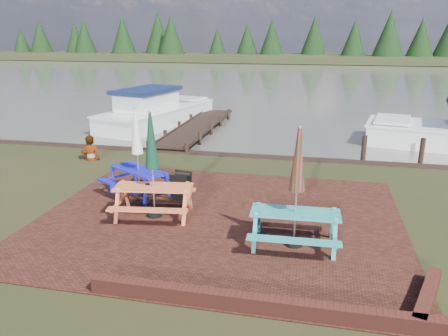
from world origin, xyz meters
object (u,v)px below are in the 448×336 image
Objects in this scene: jetty at (197,127)px; person at (89,136)px; picnic_table_blue at (138,165)px; boat_jetty at (156,113)px; chalkboard at (181,187)px; picnic_table_red at (153,182)px; picnic_table_teal at (296,206)px.

person is (-2.31, -6.10, 0.82)m from jetty.
picnic_table_blue is 11.07m from boat_jetty.
chalkboard is at bearing 20.98° from picnic_table_blue.
chalkboard is at bearing 65.18° from picnic_table_red.
boat_jetty is at bearing 138.94° from picnic_table_blue.
picnic_table_teal is 3.20× the size of chalkboard.
person is at bearing -73.43° from boat_jetty.
picnic_table_teal reaches higher than boat_jetty.
jetty is 6.58m from person.
picnic_table_red reaches higher than picnic_table_teal.
picnic_table_blue is 4.35m from person.
picnic_table_teal is 12.58m from jetty.
boat_jetty is (-4.48, 11.87, -0.48)m from picnic_table_red.
picnic_table_red is at bearing -79.95° from jetty.
picnic_table_teal is 9.34m from person.
picnic_table_teal is at bearing 4.41° from picnic_table_blue.
person is at bearing 167.35° from picnic_table_blue.
chalkboard is (1.33, -0.22, -0.46)m from picnic_table_blue.
person is at bearing 125.36° from picnic_table_red.
picnic_table_red is at bearing -23.87° from picnic_table_blue.
picnic_table_red is 1.06× the size of picnic_table_blue.
picnic_table_blue is 1.36× the size of person.
boat_jetty is at bearing -104.03° from person.
picnic_table_blue reaches higher than person.
picnic_table_red is 10.66m from jetty.
picnic_table_blue reaches higher than jetty.
person is (-4.17, 4.36, -0.01)m from picnic_table_red.
picnic_table_teal is 3.68m from picnic_table_red.
picnic_table_red reaches higher than chalkboard.
boat_jetty is at bearing 151.79° from jetty.
jetty is at bearing 113.74° from picnic_table_teal.
person is at bearing 151.67° from chalkboard.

